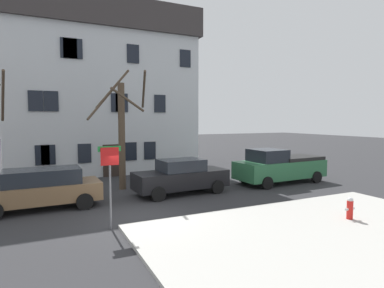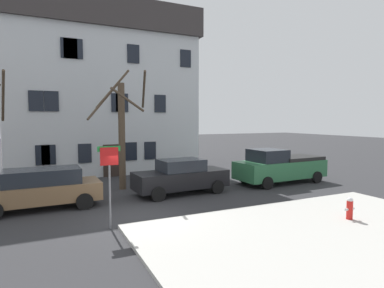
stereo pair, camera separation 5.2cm
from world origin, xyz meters
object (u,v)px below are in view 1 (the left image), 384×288
Objects in this scene: building_main at (101,90)px; pickup_truck_green at (279,166)px; fire_hydrant at (350,208)px; car_brown_wagon at (41,188)px; car_black_sedan at (181,176)px; street_sign_pole at (110,171)px; tree_bare_end at (122,128)px.

building_main reaches higher than pickup_truck_green.
pickup_truck_green is 7.27m from fire_hydrant.
car_black_sedan is (6.34, 0.06, -0.01)m from car_brown_wagon.
street_sign_pole is (-7.95, 2.99, 1.44)m from fire_hydrant.
street_sign_pole reaches higher than car_brown_wagon.
car_black_sedan is at bearing 41.64° from street_sign_pole.
tree_bare_end is at bearing 73.46° from street_sign_pole.
car_brown_wagon is at bearing 119.95° from street_sign_pole.
tree_bare_end is 9.29m from pickup_truck_green.
tree_bare_end is 6.49m from street_sign_pole.
building_main is at bearing 109.16° from fire_hydrant.
car_black_sedan reaches higher than car_brown_wagon.
building_main is 2.71× the size of car_black_sedan.
street_sign_pole is at bearing -138.36° from car_black_sedan.
fire_hydrant is at bearing -70.84° from building_main.
car_black_sedan is at bearing -179.56° from pickup_truck_green.
car_brown_wagon is 12.09m from fire_hydrant.
pickup_truck_green is 6.99× the size of fire_hydrant.
building_main is 4.61× the size of street_sign_pole.
pickup_truck_green is (12.64, 0.11, 0.10)m from car_brown_wagon.
fire_hydrant is at bearing -110.77° from pickup_truck_green.
tree_bare_end is 1.17× the size of pickup_truck_green.
pickup_truck_green is at bearing 0.44° from car_black_sedan.
fire_hydrant is 0.28× the size of street_sign_pole.
car_brown_wagon is 6.03× the size of fire_hydrant.
building_main is 18.56m from fire_hydrant.
car_brown_wagon is 1.00× the size of car_black_sedan.
car_black_sedan is (2.10, -10.05, -5.02)m from building_main.
pickup_truck_green is (8.41, -10.01, -4.91)m from building_main.
street_sign_pole is (-4.21, -3.75, 1.11)m from car_black_sedan.
street_sign_pole is at bearing -98.71° from building_main.
building_main is 2.71× the size of car_brown_wagon.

